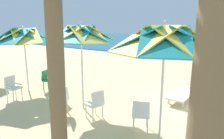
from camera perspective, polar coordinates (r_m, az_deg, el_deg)
ground_plane at (r=7.61m, az=22.24°, el=-9.68°), size 80.00×80.00×0.00m
beach_umbrella_0 at (r=4.49m, az=14.40°, el=8.08°), size 2.44×2.44×2.83m
plastic_chair_0 at (r=5.47m, az=7.97°, el=-11.94°), size 0.61×0.62×0.87m
plastic_chair_1 at (r=5.22m, az=24.60°, el=-14.30°), size 0.60×0.58×0.87m
beach_umbrella_1 at (r=6.53m, az=-8.58°, el=9.56°), size 2.13×2.13×2.81m
plastic_chair_2 at (r=6.11m, az=-4.61°, el=-9.19°), size 0.56×0.53×0.87m
plastic_chair_3 at (r=6.54m, az=-13.66°, el=-8.04°), size 0.63×0.62×0.87m
beach_umbrella_2 at (r=8.99m, az=-23.29°, el=8.56°), size 2.43×2.43×2.69m
plastic_chair_4 at (r=9.09m, az=-17.41°, el=-2.46°), size 0.59×0.57×0.87m
plastic_chair_5 at (r=8.47m, az=-25.88°, el=-4.23°), size 0.51×0.49×0.87m
sun_lounger_1 at (r=8.21m, az=19.53°, el=-5.76°), size 0.76×2.18×0.62m
beachgoer_seated at (r=16.30m, az=22.56°, el=2.84°), size 0.30×0.93×0.92m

